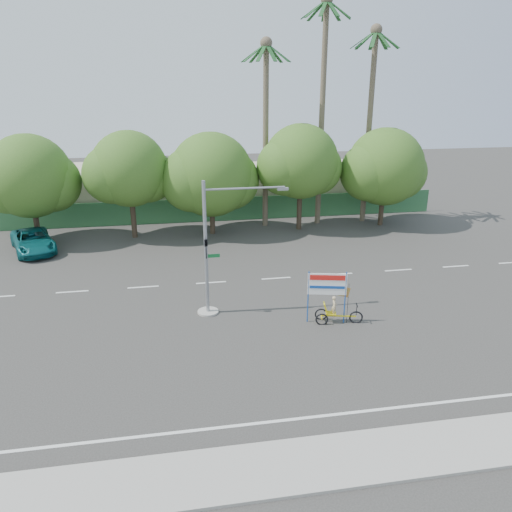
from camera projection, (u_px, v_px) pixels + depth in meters
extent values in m
plane|color=#33302D|center=(270.00, 347.00, 22.88)|extent=(120.00, 120.00, 0.00)
cube|color=gray|center=(315.00, 463.00, 15.91)|extent=(50.00, 2.40, 0.12)
cube|color=#336B3D|center=(220.00, 209.00, 42.46)|extent=(38.00, 0.08, 2.00)
cube|color=beige|center=(104.00, 191.00, 44.70)|extent=(12.00, 8.00, 4.00)
cube|color=beige|center=(299.00, 186.00, 47.64)|extent=(14.00, 8.00, 3.60)
cylinder|color=#473828|center=(36.00, 219.00, 36.72)|extent=(0.40, 0.40, 3.52)
sphere|color=#2E5719|center=(29.00, 176.00, 35.64)|extent=(6.00, 6.00, 6.00)
sphere|color=#2E5719|center=(51.00, 182.00, 36.32)|extent=(4.32, 4.32, 4.32)
sphere|color=#2E5719|center=(9.00, 182.00, 35.30)|extent=(4.56, 4.56, 4.56)
cylinder|color=#473828|center=(133.00, 214.00, 37.81)|extent=(0.40, 0.40, 3.74)
sphere|color=#2E5719|center=(129.00, 169.00, 36.65)|extent=(5.60, 5.60, 5.60)
sphere|color=#2E5719|center=(147.00, 176.00, 37.33)|extent=(4.03, 4.03, 4.03)
sphere|color=#2E5719|center=(112.00, 175.00, 36.33)|extent=(4.26, 4.26, 4.26)
cylinder|color=#473828|center=(212.00, 213.00, 38.84)|extent=(0.40, 0.40, 3.30)
sphere|color=#2E5719|center=(211.00, 175.00, 37.82)|extent=(6.40, 6.40, 6.40)
sphere|color=#2E5719|center=(229.00, 180.00, 38.51)|extent=(4.61, 4.61, 4.61)
sphere|color=#2E5719|center=(192.00, 180.00, 37.46)|extent=(4.86, 4.86, 4.86)
cylinder|color=#473828|center=(299.00, 206.00, 39.86)|extent=(0.40, 0.40, 3.87)
sphere|color=#2E5719|center=(301.00, 161.00, 38.67)|extent=(5.80, 5.80, 5.80)
sphere|color=#2E5719|center=(316.00, 168.00, 39.36)|extent=(4.18, 4.18, 4.18)
sphere|color=#2E5719|center=(285.00, 167.00, 38.34)|extent=(4.41, 4.41, 4.41)
cylinder|color=#473828|center=(382.00, 205.00, 41.06)|extent=(0.40, 0.40, 3.43)
sphere|color=#2E5719|center=(385.00, 167.00, 40.00)|extent=(6.20, 6.20, 6.20)
sphere|color=#2E5719|center=(399.00, 172.00, 40.68)|extent=(4.46, 4.46, 4.46)
sphere|color=#2E5719|center=(370.00, 172.00, 39.65)|extent=(4.71, 4.71, 4.71)
cylinder|color=#70604C|center=(322.00, 119.00, 39.34)|extent=(0.44, 0.44, 17.00)
cube|color=#1C4C21|center=(339.00, 9.00, 36.82)|extent=(1.91, 0.28, 1.36)
cube|color=#1C4C21|center=(333.00, 10.00, 37.35)|extent=(1.65, 1.44, 1.36)
cube|color=#1C4C21|center=(325.00, 11.00, 37.56)|extent=(0.61, 1.93, 1.36)
cube|color=#1C4C21|center=(317.00, 10.00, 37.35)|extent=(1.20, 1.80, 1.36)
cube|color=#1C4C21|center=(314.00, 9.00, 36.83)|extent=(1.89, 0.92, 1.36)
cube|color=#1C4C21|center=(316.00, 8.00, 36.23)|extent=(1.89, 0.92, 1.36)
cube|color=#1C4C21|center=(324.00, 7.00, 35.84)|extent=(1.20, 1.80, 1.36)
cube|color=#1C4C21|center=(333.00, 7.00, 35.84)|extent=(0.61, 1.93, 1.36)
cube|color=#1C4C21|center=(339.00, 8.00, 36.23)|extent=(1.65, 1.44, 1.36)
cylinder|color=#70604C|center=(369.00, 131.00, 40.32)|extent=(0.44, 0.44, 15.00)
sphere|color=#70604C|center=(376.00, 30.00, 37.77)|extent=(0.90, 0.90, 0.90)
cube|color=#1C4C21|center=(387.00, 39.00, 38.14)|extent=(1.91, 0.28, 1.36)
cube|color=#1C4C21|center=(381.00, 40.00, 38.67)|extent=(1.65, 1.44, 1.36)
cube|color=#1C4C21|center=(373.00, 40.00, 38.88)|extent=(0.61, 1.93, 1.36)
cube|color=#1C4C21|center=(366.00, 40.00, 38.67)|extent=(1.20, 1.80, 1.36)
cube|color=#1C4C21|center=(363.00, 39.00, 38.15)|extent=(1.89, 0.92, 1.36)
cube|color=#1C4C21|center=(366.00, 39.00, 37.55)|extent=(1.89, 0.92, 1.36)
cube|color=#1C4C21|center=(374.00, 38.00, 37.16)|extent=(1.20, 1.80, 1.36)
cube|color=#1C4C21|center=(383.00, 38.00, 37.16)|extent=(0.61, 1.93, 1.36)
cube|color=#1C4C21|center=(388.00, 39.00, 37.55)|extent=(1.65, 1.44, 1.36)
cylinder|color=#70604C|center=(266.00, 140.00, 39.13)|extent=(0.44, 0.44, 14.00)
sphere|color=#70604C|center=(266.00, 43.00, 36.75)|extent=(0.90, 0.90, 0.90)
cube|color=#1C4C21|center=(279.00, 53.00, 37.12)|extent=(1.91, 0.28, 1.36)
cube|color=#1C4C21|center=(274.00, 53.00, 37.65)|extent=(1.65, 1.44, 1.36)
cube|color=#1C4C21|center=(266.00, 53.00, 37.86)|extent=(0.61, 1.93, 1.36)
cube|color=#1C4C21|center=(258.00, 53.00, 37.65)|extent=(1.20, 1.80, 1.36)
cube|color=#1C4C21|center=(254.00, 53.00, 37.13)|extent=(1.89, 0.92, 1.36)
cube|color=#1C4C21|center=(255.00, 52.00, 36.53)|extent=(1.89, 0.92, 1.36)
cube|color=#1C4C21|center=(262.00, 52.00, 36.14)|extent=(1.20, 1.80, 1.36)
cube|color=#1C4C21|center=(271.00, 52.00, 36.14)|extent=(0.61, 1.93, 1.36)
cube|color=#1C4C21|center=(277.00, 52.00, 36.53)|extent=(1.65, 1.44, 1.36)
cylinder|color=gray|center=(208.00, 312.00, 26.17)|extent=(1.10, 1.10, 0.10)
cylinder|color=gray|center=(206.00, 250.00, 25.00)|extent=(0.18, 0.18, 7.00)
cylinder|color=gray|center=(245.00, 188.00, 24.28)|extent=(4.00, 0.10, 0.10)
cube|color=gray|center=(283.00, 189.00, 24.62)|extent=(0.55, 0.20, 0.12)
imported|color=black|center=(206.00, 249.00, 24.76)|extent=(0.16, 0.20, 1.00)
cube|color=#14662D|center=(213.00, 256.00, 25.17)|extent=(0.70, 0.04, 0.18)
torus|color=black|center=(356.00, 317.00, 24.99)|extent=(0.69, 0.23, 0.69)
torus|color=black|center=(321.00, 314.00, 25.36)|extent=(0.64, 0.22, 0.64)
torus|color=black|center=(322.00, 319.00, 24.82)|extent=(0.64, 0.22, 0.64)
cube|color=gold|center=(339.00, 316.00, 25.02)|extent=(1.69, 0.45, 0.06)
cube|color=gold|center=(321.00, 317.00, 25.08)|extent=(0.20, 0.61, 0.05)
cube|color=gold|center=(331.00, 313.00, 24.99)|extent=(0.59, 0.53, 0.06)
cube|color=gold|center=(326.00, 308.00, 24.91)|extent=(0.32, 0.47, 0.55)
cylinder|color=black|center=(357.00, 310.00, 24.85)|extent=(0.04, 0.04, 0.56)
cube|color=black|center=(357.00, 305.00, 24.76)|extent=(0.14, 0.45, 0.04)
imported|color=#CCB284|center=(334.00, 306.00, 24.85)|extent=(0.35, 0.45, 1.09)
cylinder|color=#1648A8|center=(308.00, 297.00, 24.76)|extent=(0.07, 0.07, 2.74)
cylinder|color=#1648A8|center=(345.00, 298.00, 24.66)|extent=(0.07, 0.07, 2.74)
cube|color=white|center=(327.00, 284.00, 24.47)|extent=(1.89, 0.48, 1.12)
cube|color=red|center=(328.00, 278.00, 24.32)|extent=(1.68, 0.40, 0.26)
cube|color=#1648A8|center=(327.00, 287.00, 24.49)|extent=(1.68, 0.40, 0.14)
cylinder|color=black|center=(348.00, 303.00, 24.76)|extent=(0.02, 0.02, 2.13)
cube|color=red|center=(341.00, 291.00, 24.55)|extent=(0.88, 0.22, 0.66)
imported|color=#0D5A5E|center=(33.00, 241.00, 35.11)|extent=(4.30, 5.98, 1.51)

